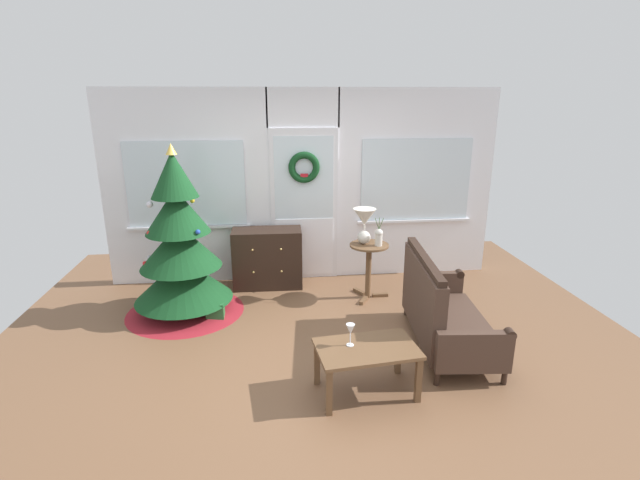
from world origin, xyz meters
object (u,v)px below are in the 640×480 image
Objects in this scene: christmas_tree at (181,255)px; flower_vase at (379,236)px; side_table at (369,260)px; wine_glass at (350,330)px; gift_box at (215,310)px; table_lamp at (364,221)px; settee_sofa at (440,311)px; dresser_cabinet at (267,258)px; coffee_table at (367,354)px.

christmas_tree is 2.33m from flower_vase.
side_table reaches higher than wine_glass.
flower_vase is at bearing 9.69° from gift_box.
christmas_tree is 2.19m from table_lamp.
side_table reaches higher than gift_box.
flower_vase is at bearing 107.30° from settee_sofa.
christmas_tree is 5.61× the size of flower_vase.
dresser_cabinet is (0.98, 0.70, -0.32)m from christmas_tree.
gift_box is at bearing 130.35° from wine_glass.
settee_sofa reaches higher than side_table.
christmas_tree is at bearing -175.50° from side_table.
side_table is 3.54× the size of gift_box.
dresser_cabinet is 1.30× the size of side_table.
christmas_tree reaches higher than settee_sofa.
coffee_table is at bearing -44.79° from christmas_tree.
table_lamp is 1.26× the size of flower_vase.
settee_sofa is at bearing -69.37° from side_table.
wine_glass is at bearing -49.65° from gift_box.
side_table is at bearing 73.61° from wine_glass.
settee_sofa is 2.49m from gift_box.
gift_box is (-2.32, 0.86, -0.28)m from settee_sofa.
coffee_table is 0.25m from wine_glass.
dresser_cabinet is 0.58× the size of settee_sofa.
christmas_tree is 2.92m from settee_sofa.
dresser_cabinet is 1.36m from side_table.
settee_sofa is at bearing 32.70° from wine_glass.
dresser_cabinet is at bearing 157.16° from side_table.
wine_glass is at bearing -74.29° from dresser_cabinet.
dresser_cabinet is at bearing 108.28° from coffee_table.
coffee_table is 2.13m from gift_box.
gift_box is (-1.85, -0.39, -0.40)m from side_table.
settee_sofa is 1.34m from side_table.
side_table is (2.23, 0.17, -0.21)m from christmas_tree.
table_lamp is 2.05m from gift_box.
flower_vase is at bearing -30.96° from side_table.
christmas_tree is at bearing 133.73° from wine_glass.
gift_box is at bearing -166.40° from table_lamp.
settee_sofa is 4.46× the size of flower_vase.
christmas_tree is at bearing -144.34° from dresser_cabinet.
dresser_cabinet reaches higher than side_table.
table_lamp is (2.17, 0.21, 0.28)m from christmas_tree.
settee_sofa is (2.70, -1.07, -0.33)m from christmas_tree.
flower_vase is 0.39× the size of coffee_table.
wine_glass reaches higher than coffee_table.
wine_glass is at bearing -106.39° from side_table.
side_table is 0.49m from table_lamp.
table_lamp is at bearing 13.60° from gift_box.
christmas_tree reaches higher than flower_vase.
side_table is 2.00m from wine_glass.
gift_box is at bearing 132.32° from coffee_table.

